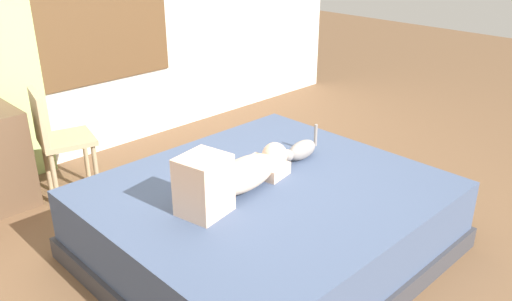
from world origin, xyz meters
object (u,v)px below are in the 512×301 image
at_px(chair_by_desk, 56,136).
at_px(cat, 300,150).
at_px(person_lying, 235,176).
at_px(bed, 267,220).

bearing_deg(chair_by_desk, cat, -55.58).
bearing_deg(cat, person_lying, -176.32).
distance_m(cat, chair_by_desk, 1.83).
height_order(person_lying, cat, person_lying).
xyz_separation_m(person_lying, cat, (0.64, 0.04, -0.05)).
height_order(cat, chair_by_desk, chair_by_desk).
relative_size(bed, person_lying, 2.18).
height_order(bed, chair_by_desk, chair_by_desk).
relative_size(bed, cat, 5.73).
height_order(bed, cat, cat).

